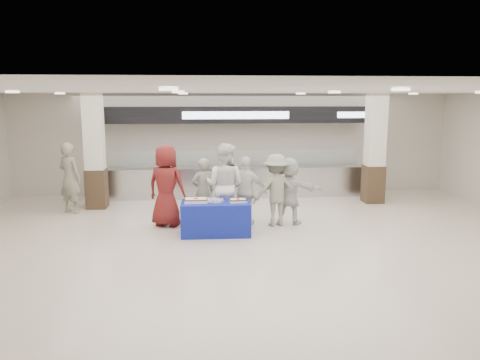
{
  "coord_description": "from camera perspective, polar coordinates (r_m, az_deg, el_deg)",
  "views": [
    {
      "loc": [
        -1.14,
        -8.99,
        3.06
      ],
      "look_at": [
        -0.19,
        1.6,
        1.19
      ],
      "focal_mm": 35.0,
      "sensor_mm": 36.0,
      "label": 1
    }
  ],
  "objects": [
    {
      "name": "display_table",
      "position": [
        10.62,
        -2.98,
        -4.68
      ],
      "size": [
        1.57,
        0.81,
        0.75
      ],
      "primitive_type": "cube",
      "rotation": [
        0.0,
        0.0,
        -0.02
      ],
      "color": "#16259A",
      "rests_on": "ground"
    },
    {
      "name": "soldier_b",
      "position": [
        11.28,
        4.4,
        -1.24
      ],
      "size": [
        1.23,
        0.84,
        1.74
      ],
      "primitive_type": "imported",
      "rotation": [
        0.0,
        0.0,
        3.33
      ],
      "color": "gray",
      "rests_on": "ground"
    },
    {
      "name": "civilian_white",
      "position": [
        11.48,
        5.99,
        -1.29
      ],
      "size": [
        1.6,
        1.08,
        1.65
      ],
      "primitive_type": "imported",
      "rotation": [
        0.0,
        0.0,
        2.72
      ],
      "color": "silver",
      "rests_on": "ground"
    },
    {
      "name": "column_right",
      "position": [
        14.24,
        16.1,
        3.42
      ],
      "size": [
        0.55,
        0.55,
        3.2
      ],
      "color": "#352518",
      "rests_on": "ground"
    },
    {
      "name": "ground",
      "position": [
        9.56,
        2.02,
        -8.69
      ],
      "size": [
        14.0,
        14.0,
        0.0
      ],
      "primitive_type": "plane",
      "color": "beige",
      "rests_on": "ground"
    },
    {
      "name": "civilian_maroon",
      "position": [
        11.33,
        -8.95,
        -0.71
      ],
      "size": [
        1.13,
        0.96,
        1.97
      ],
      "primitive_type": "imported",
      "rotation": [
        0.0,
        0.0,
        2.72
      ],
      "color": "maroon",
      "rests_on": "ground"
    },
    {
      "name": "chef_tall",
      "position": [
        11.12,
        -1.87,
        -0.67
      ],
      "size": [
        1.21,
        1.1,
        2.01
      ],
      "primitive_type": "imported",
      "rotation": [
        0.0,
        0.0,
        2.71
      ],
      "color": "white",
      "rests_on": "ground"
    },
    {
      "name": "sheet_cake_right",
      "position": [
        10.53,
        -0.25,
        -2.46
      ],
      "size": [
        0.39,
        0.3,
        0.08
      ],
      "color": "white",
      "rests_on": "display_table"
    },
    {
      "name": "sheet_cake_left",
      "position": [
        10.55,
        -5.4,
        -2.43
      ],
      "size": [
        0.51,
        0.4,
        0.1
      ],
      "color": "white",
      "rests_on": "display_table"
    },
    {
      "name": "soldier_a",
      "position": [
        11.46,
        -4.51,
        -1.35
      ],
      "size": [
        0.69,
        0.58,
        1.63
      ],
      "primitive_type": "imported",
      "rotation": [
        0.0,
        0.0,
        3.51
      ],
      "color": "gray",
      "rests_on": "ground"
    },
    {
      "name": "chef_short",
      "position": [
        11.3,
        0.76,
        -1.34
      ],
      "size": [
        1.07,
        0.74,
        1.68
      ],
      "primitive_type": "imported",
      "rotation": [
        0.0,
        0.0,
        2.77
      ],
      "color": "white",
      "rests_on": "ground"
    },
    {
      "name": "cupcake_tray",
      "position": [
        10.56,
        -3.32,
        -2.48
      ],
      "size": [
        0.54,
        0.48,
        0.07
      ],
      "color": "#ACACB0",
      "rests_on": "display_table"
    },
    {
      "name": "serving_line",
      "position": [
        14.56,
        -0.58,
        2.47
      ],
      "size": [
        8.7,
        0.85,
        2.8
      ],
      "color": "silver",
      "rests_on": "ground"
    },
    {
      "name": "soldier_bg",
      "position": [
        13.29,
        -20.04,
        0.24
      ],
      "size": [
        0.83,
        0.75,
        1.9
      ],
      "primitive_type": "imported",
      "rotation": [
        0.0,
        0.0,
        2.6
      ],
      "color": "gray",
      "rests_on": "ground"
    },
    {
      "name": "column_left",
      "position": [
        13.58,
        -17.27,
        3.06
      ],
      "size": [
        0.55,
        0.55,
        3.2
      ],
      "color": "#352518",
      "rests_on": "ground"
    }
  ]
}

